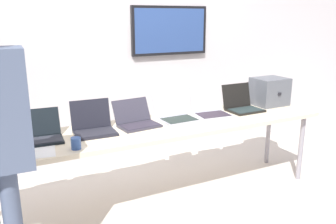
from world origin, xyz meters
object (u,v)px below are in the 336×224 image
laptop_station_3 (137,120)px  coffee_mug (76,143)px  laptop_station_5 (210,109)px  laptop_station_1 (41,133)px  laptop_station_2 (93,126)px  workbench (160,130)px  equipment_box (269,91)px  laptop_station_6 (242,105)px  laptop_station_4 (175,113)px

laptop_station_3 → coffee_mug: 0.71m
laptop_station_3 → laptop_station_5: bearing=0.4°
laptop_station_1 → laptop_station_3: 0.82m
laptop_station_2 → laptop_station_5: size_ratio=0.96×
workbench → equipment_box: (1.42, 0.15, 0.20)m
coffee_mug → workbench: bearing=17.0°
laptop_station_5 → coffee_mug: laptop_station_5 is taller
laptop_station_6 → equipment_box: bearing=7.3°
coffee_mug → laptop_station_4: bearing=19.5°
laptop_station_2 → laptop_station_6: (1.60, 0.02, 0.00)m
laptop_station_4 → workbench: bearing=-151.5°
laptop_station_1 → laptop_station_6: size_ratio=0.98×
equipment_box → coffee_mug: 2.28m
workbench → laptop_station_5: laptop_station_5 is taller
laptop_station_6 → workbench: bearing=-174.7°
laptop_station_1 → laptop_station_2: (0.42, -0.01, 0.01)m
laptop_station_2 → laptop_station_4: laptop_station_2 is taller
workbench → coffee_mug: (-0.82, -0.25, 0.09)m
laptop_station_1 → laptop_station_3: (0.82, 0.01, -0.00)m
laptop_station_3 → laptop_station_5: laptop_station_5 is taller
workbench → laptop_station_5: size_ratio=9.04×
laptop_station_2 → laptop_station_3: size_ratio=0.93×
equipment_box → laptop_station_3: equipment_box is taller
laptop_station_4 → laptop_station_6: size_ratio=1.14×
laptop_station_3 → coffee_mug: bearing=-151.3°
laptop_station_3 → laptop_station_4: laptop_station_4 is taller
laptop_station_4 → coffee_mug: 1.10m
equipment_box → laptop_station_1: (-2.44, -0.07, -0.10)m
laptop_station_6 → coffee_mug: 1.85m
laptop_station_6 → coffee_mug: (-1.82, -0.34, -0.02)m
laptop_station_1 → laptop_station_4: size_ratio=0.87×
laptop_station_5 → laptop_station_2: bearing=-178.9°
laptop_station_1 → laptop_station_6: (2.02, 0.01, 0.01)m
workbench → laptop_station_5: bearing=9.3°
workbench → equipment_box: equipment_box is taller
laptop_station_5 → laptop_station_3: bearing=-179.6°
laptop_station_3 → laptop_station_4: size_ratio=0.95×
coffee_mug → laptop_station_3: bearing=28.7°
equipment_box → coffee_mug: size_ratio=4.03×
laptop_station_1 → laptop_station_5: size_ratio=0.95×
laptop_station_1 → laptop_station_5: (1.62, 0.02, 0.01)m
laptop_station_2 → laptop_station_3: laptop_station_2 is taller
laptop_station_4 → laptop_station_6: bearing=-1.6°
workbench → laptop_station_2: bearing=172.8°
equipment_box → coffee_mug: bearing=-170.0°
workbench → laptop_station_1: size_ratio=9.54×
laptop_station_6 → laptop_station_1: bearing=-179.7°
workbench → laptop_station_6: laptop_station_6 is taller
laptop_station_4 → laptop_station_6: 0.79m
laptop_station_1 → workbench: bearing=-4.6°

